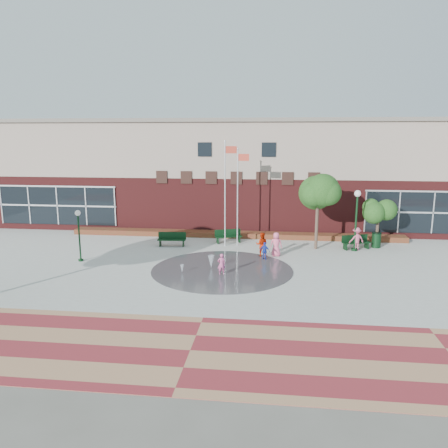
# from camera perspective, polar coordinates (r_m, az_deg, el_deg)

# --- Properties ---
(ground) EXTENTS (120.00, 120.00, 0.00)m
(ground) POSITION_cam_1_polar(r_m,az_deg,el_deg) (23.30, -1.14, -8.24)
(ground) COLOR #666056
(ground) RESTS_ON ground
(plaza_concrete) EXTENTS (46.00, 18.00, 0.01)m
(plaza_concrete) POSITION_cam_1_polar(r_m,az_deg,el_deg) (27.07, 0.00, -5.39)
(plaza_concrete) COLOR #A8A8A0
(plaza_concrete) RESTS_ON ground
(paver_band) EXTENTS (46.00, 6.00, 0.01)m
(paver_band) POSITION_cam_1_polar(r_m,az_deg,el_deg) (16.96, -4.44, -16.16)
(paver_band) COLOR maroon
(paver_band) RESTS_ON ground
(splash_pad) EXTENTS (8.40, 8.40, 0.01)m
(splash_pad) POSITION_cam_1_polar(r_m,az_deg,el_deg) (26.12, -0.25, -6.03)
(splash_pad) COLOR #383A3D
(splash_pad) RESTS_ON ground
(library_building) EXTENTS (44.40, 10.40, 9.20)m
(library_building) POSITION_cam_1_polar(r_m,az_deg,el_deg) (39.45, 2.26, 6.80)
(library_building) COLOR #591C1C
(library_building) RESTS_ON ground
(flower_bed) EXTENTS (26.00, 1.20, 0.40)m
(flower_bed) POSITION_cam_1_polar(r_m,az_deg,el_deg) (34.37, 1.45, -1.74)
(flower_bed) COLOR maroon
(flower_bed) RESTS_ON ground
(flagpole_left) EXTENTS (0.88, 0.20, 7.56)m
(flagpole_left) POSITION_cam_1_polar(r_m,az_deg,el_deg) (30.90, 0.21, 4.69)
(flagpole_left) COLOR white
(flagpole_left) RESTS_ON ground
(flagpole_right) EXTENTS (0.87, 0.14, 7.01)m
(flagpole_right) POSITION_cam_1_polar(r_m,az_deg,el_deg) (31.03, 1.86, 4.18)
(flagpole_right) COLOR white
(flagpole_right) RESTS_ON ground
(lamp_left) EXTENTS (0.35, 0.35, 3.30)m
(lamp_left) POSITION_cam_1_polar(r_m,az_deg,el_deg) (28.89, -18.43, -0.72)
(lamp_left) COLOR black
(lamp_left) RESTS_ON ground
(lamp_right) EXTENTS (0.45, 0.45, 4.23)m
(lamp_right) POSITION_cam_1_polar(r_m,az_deg,el_deg) (31.12, 16.91, 1.31)
(lamp_right) COLOR black
(lamp_right) RESTS_ON ground
(bench_left) EXTENTS (2.05, 0.72, 1.01)m
(bench_left) POSITION_cam_1_polar(r_m,az_deg,el_deg) (31.74, -6.83, -2.33)
(bench_left) COLOR black
(bench_left) RESTS_ON ground
(bench_mid) EXTENTS (2.05, 1.19, 1.00)m
(bench_mid) POSITION_cam_1_polar(r_m,az_deg,el_deg) (32.49, 0.57, -1.93)
(bench_mid) COLOR black
(bench_mid) RESTS_ON ground
(bench_right) EXTENTS (2.05, 1.19, 1.00)m
(bench_right) POSITION_cam_1_polar(r_m,az_deg,el_deg) (32.06, 16.83, -2.62)
(bench_right) COLOR black
(bench_right) RESTS_ON ground
(trash_can) EXTENTS (0.68, 0.68, 1.11)m
(trash_can) POSITION_cam_1_polar(r_m,az_deg,el_deg) (32.91, 19.27, -1.99)
(trash_can) COLOR black
(trash_can) RESTS_ON ground
(tree_mid) EXTENTS (3.14, 3.14, 5.30)m
(tree_mid) POSITION_cam_1_polar(r_m,az_deg,el_deg) (30.78, 12.17, 3.76)
(tree_mid) COLOR #402E25
(tree_mid) RESTS_ON ground
(tree_small_right) EXTENTS (2.31, 2.31, 3.94)m
(tree_small_right) POSITION_cam_1_polar(r_m,az_deg,el_deg) (32.82, 19.57, 2.08)
(tree_small_right) COLOR #402E25
(tree_small_right) RESTS_ON ground
(water_jet_a) EXTENTS (0.40, 0.40, 0.77)m
(water_jet_a) POSITION_cam_1_polar(r_m,az_deg,el_deg) (26.45, -1.68, -5.82)
(water_jet_a) COLOR white
(water_jet_a) RESTS_ON ground
(water_jet_b) EXTENTS (0.22, 0.22, 0.49)m
(water_jet_b) POSITION_cam_1_polar(r_m,az_deg,el_deg) (25.66, -5.48, -6.41)
(water_jet_b) COLOR white
(water_jet_b) RESTS_ON ground
(child_splash) EXTENTS (0.51, 0.39, 1.26)m
(child_splash) POSITION_cam_1_polar(r_m,az_deg,el_deg) (25.07, -0.33, -5.28)
(child_splash) COLOR #C74D87
(child_splash) RESTS_ON ground
(adult_red) EXTENTS (0.81, 0.65, 1.62)m
(adult_red) POSITION_cam_1_polar(r_m,az_deg,el_deg) (28.87, 4.96, -2.70)
(adult_red) COLOR #B22005
(adult_red) RESTS_ON ground
(adult_pink) EXTENTS (0.82, 0.57, 1.62)m
(adult_pink) POSITION_cam_1_polar(r_m,az_deg,el_deg) (29.03, 6.82, -2.66)
(adult_pink) COLOR #F26087
(adult_pink) RESTS_ON ground
(child_blue) EXTENTS (0.74, 0.52, 1.17)m
(child_blue) POSITION_cam_1_polar(r_m,az_deg,el_deg) (28.16, 5.35, -3.54)
(child_blue) COLOR #1E36AD
(child_blue) RESTS_ON ground
(person_bench) EXTENTS (1.20, 0.92, 1.64)m
(person_bench) POSITION_cam_1_polar(r_m,az_deg,el_deg) (31.61, 16.92, -1.89)
(person_bench) COLOR #CA5272
(person_bench) RESTS_ON ground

